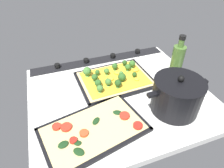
% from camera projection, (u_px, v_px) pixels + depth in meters
% --- Properties ---
extents(ground_plane, '(0.77, 0.66, 0.03)m').
position_uv_depth(ground_plane, '(119.00, 95.00, 0.87)').
color(ground_plane, silver).
extents(stove_control_panel, '(0.74, 0.07, 0.03)m').
position_uv_depth(stove_control_panel, '(100.00, 60.00, 1.08)').
color(stove_control_panel, black).
rests_on(stove_control_panel, ground_plane).
extents(baking_tray_front, '(0.35, 0.27, 0.01)m').
position_uv_depth(baking_tray_front, '(115.00, 80.00, 0.93)').
color(baking_tray_front, black).
rests_on(baking_tray_front, ground_plane).
extents(broccoli_pizza, '(0.33, 0.25, 0.06)m').
position_uv_depth(broccoli_pizza, '(114.00, 77.00, 0.92)').
color(broccoli_pizza, '#D3B77F').
rests_on(broccoli_pizza, baking_tray_front).
extents(baking_tray_back, '(0.40, 0.29, 0.01)m').
position_uv_depth(baking_tray_back, '(94.00, 130.00, 0.70)').
color(baking_tray_back, black).
rests_on(baking_tray_back, ground_plane).
extents(veggie_pizza_back, '(0.37, 0.27, 0.02)m').
position_uv_depth(veggie_pizza_back, '(93.00, 129.00, 0.69)').
color(veggie_pizza_back, '#D5BE7A').
rests_on(veggie_pizza_back, baking_tray_back).
extents(cooking_pot, '(0.26, 0.19, 0.16)m').
position_uv_depth(cooking_pot, '(177.00, 95.00, 0.75)').
color(cooking_pot, black).
rests_on(cooking_pot, ground_plane).
extents(oil_bottle, '(0.05, 0.05, 0.23)m').
position_uv_depth(oil_bottle, '(177.00, 64.00, 0.88)').
color(oil_bottle, '#476B2D').
rests_on(oil_bottle, ground_plane).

